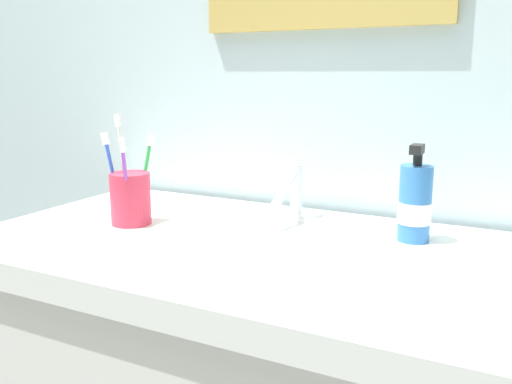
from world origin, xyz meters
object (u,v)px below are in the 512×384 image
Objects in this scene: toothbrush_purple at (126,177)px; soap_dispenser at (415,204)px; toothbrush_white at (123,161)px; toothbrush_green at (145,171)px; faucet at (292,189)px; toothbrush_cup at (131,198)px; toothbrush_blue at (112,171)px.

soap_dispenser is (0.50, 0.17, -0.04)m from toothbrush_purple.
toothbrush_white is 1.23× the size of toothbrush_purple.
toothbrush_white is (-0.03, -0.04, 0.02)m from toothbrush_green.
toothbrush_green is at bearing -155.22° from faucet.
toothbrush_green is 0.97× the size of soap_dispenser.
toothbrush_purple is at bearing -45.70° from toothbrush_white.
faucet is at bearing 28.36° from toothbrush_white.
toothbrush_cup is 0.49× the size of toothbrush_white.
soap_dispenser is (0.52, 0.09, -0.03)m from toothbrush_green.
toothbrush_blue is (-0.04, -0.06, 0.00)m from toothbrush_green.
soap_dispenser is at bearing 14.77° from toothbrush_cup.
toothbrush_blue reaches higher than toothbrush_purple.
toothbrush_cup is 0.61× the size of toothbrush_green.
toothbrush_cup is 0.06m from toothbrush_purple.
toothbrush_purple is at bearing -61.35° from toothbrush_cup.
soap_dispenser is (0.25, -0.03, 0.00)m from faucet.
toothbrush_cup is at bearing 118.65° from toothbrush_purple.
toothbrush_blue is (-0.05, 0.02, 0.00)m from toothbrush_purple.
toothbrush_green is 0.80× the size of toothbrush_white.
toothbrush_white is at bearing 161.24° from toothbrush_cup.
toothbrush_cup is at bearing -18.76° from toothbrush_white.
toothbrush_white is at bearing -151.64° from faucet.
faucet is at bearing 30.32° from toothbrush_blue.
toothbrush_white is 1.21× the size of soap_dispenser.
faucet is 0.32m from toothbrush_cup.
toothbrush_white reaches higher than toothbrush_green.
toothbrush_cup is 0.08m from toothbrush_white.
faucet is 0.76× the size of toothbrush_white.
soap_dispenser is at bearing -6.88° from faucet.
toothbrush_blue is at bearing -149.68° from faucet.
faucet is at bearing 173.12° from soap_dispenser.
toothbrush_green and soap_dispenser have the same top height.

